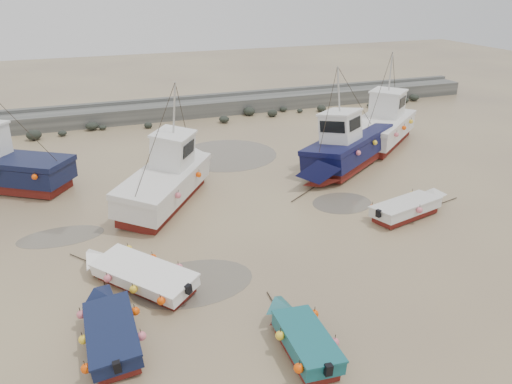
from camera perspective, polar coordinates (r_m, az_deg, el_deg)
ground at (r=22.59m, az=-2.04°, el=-5.62°), size 120.00×120.00×0.00m
seawall at (r=42.51m, az=-11.47°, el=8.97°), size 60.00×4.92×1.50m
puddle_a at (r=19.89m, az=-7.28°, el=-10.25°), size 4.83×4.83×0.01m
puddle_b at (r=26.60m, az=9.80°, el=-1.24°), size 3.19×3.19×0.01m
puddle_c at (r=24.61m, az=-21.41°, el=-4.77°), size 3.84×3.84×0.01m
puddle_d at (r=33.38m, az=-3.37°, el=4.28°), size 6.70×6.70×0.01m
dinghy_0 at (r=19.94m, az=-13.32°, el=-8.84°), size 4.67×5.68×1.43m
dinghy_1 at (r=17.38m, az=-16.13°, el=-14.53°), size 2.04×5.73×1.43m
dinghy_2 at (r=16.49m, az=5.20°, el=-15.86°), size 1.88×5.11×1.43m
dinghy_3 at (r=25.80m, az=17.32°, el=-1.50°), size 5.95×2.45×1.43m
cabin_boat_1 at (r=26.53m, az=-10.13°, el=1.79°), size 6.90×9.18×6.22m
cabin_boat_2 at (r=31.01m, az=10.33°, el=4.97°), size 9.65×7.16×6.22m
cabin_boat_3 at (r=36.76m, az=14.43°, el=7.57°), size 8.83×7.65×6.22m
person at (r=26.70m, az=-10.59°, el=-1.21°), size 0.79×0.62×1.89m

